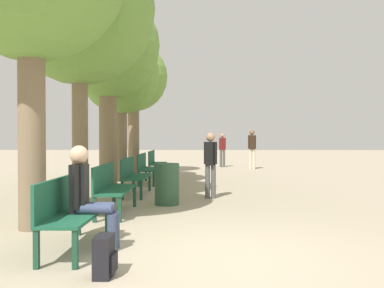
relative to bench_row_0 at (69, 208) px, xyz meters
name	(u,v)px	position (x,y,z in m)	size (l,w,h in m)	color
ground_plane	(218,256)	(1.91, -0.26, -0.54)	(80.00, 80.00, 0.00)	tan
bench_row_0	(69,208)	(0.00, 0.00, 0.00)	(0.52, 1.70, 0.93)	#195138
bench_row_1	(111,185)	(0.00, 2.55, 0.00)	(0.52, 1.70, 0.93)	#195138
bench_row_2	(133,173)	(0.00, 5.10, 0.00)	(0.52, 1.70, 0.93)	#195138
bench_row_3	(146,166)	(0.00, 7.65, 0.00)	(0.52, 1.70, 0.93)	#195138
bench_row_4	(155,161)	(0.00, 10.20, 0.00)	(0.52, 1.70, 0.93)	#195138
tree_row_1	(79,10)	(-0.95, 3.84, 3.68)	(3.31, 3.31, 5.91)	#7A664C
tree_row_2	(108,48)	(-0.95, 6.66, 3.42)	(2.96, 2.96, 5.51)	#7A664C
tree_row_3	(121,77)	(-0.95, 8.56, 2.88)	(2.56, 2.56, 4.76)	#7A664C
tree_row_4	(133,79)	(-0.95, 11.19, 3.16)	(2.66, 2.66, 5.10)	#7A664C
person_seated	(89,194)	(0.25, 0.02, 0.18)	(0.63, 0.36, 1.35)	#384260
backpack	(104,256)	(0.70, -1.04, -0.33)	(0.21, 0.33, 0.43)	black
pedestrian_near	(222,148)	(2.69, 14.83, 0.38)	(0.33, 0.27, 1.61)	#4C4C4C
pedestrian_mid	(210,161)	(1.92, 4.60, 0.35)	(0.31, 0.26, 1.55)	#4C4C4C
pedestrian_far	(252,147)	(3.94, 13.53, 0.46)	(0.36, 0.24, 1.75)	beige
trash_bin	(167,184)	(0.97, 3.66, -0.10)	(0.53, 0.53, 0.88)	#2D5138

